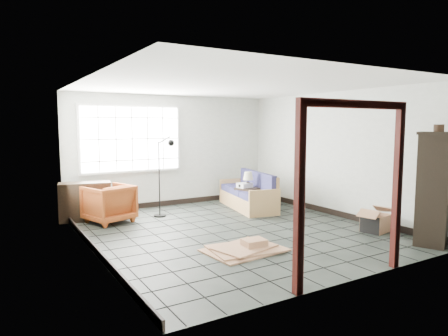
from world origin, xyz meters
TOP-DOWN VIEW (x-y plane):
  - ground at (0.00, 0.00)m, footprint 5.50×5.50m
  - room_shell at (0.00, 0.03)m, footprint 5.02×5.52m
  - window_panel at (-1.00, 2.70)m, footprint 2.32×0.08m
  - doorway_trim at (0.00, -2.70)m, footprint 1.80×0.08m
  - futon_sofa at (1.36, 1.48)m, footprint 1.07×1.99m
  - armchair at (-1.79, 1.77)m, footprint 1.00×0.96m
  - side_table at (1.22, 1.33)m, footprint 0.55×0.55m
  - table_lamp at (1.23, 1.35)m, footprint 0.23×0.23m
  - projector at (1.17, 1.41)m, footprint 0.34×0.28m
  - floor_lamp at (-0.62, 1.72)m, footprint 0.48×0.30m
  - console_shelf at (-2.15, 2.18)m, footprint 1.04×0.57m
  - tall_shelf at (2.15, -2.40)m, footprint 0.54×0.60m
  - pot at (2.23, -2.39)m, footprint 0.15×0.15m
  - open_box at (2.15, -1.37)m, footprint 0.81×0.50m
  - cardboard_pile at (-0.48, -1.11)m, footprint 1.24×0.93m

SIDE VIEW (x-z plane):
  - ground at x=0.00m, z-range 0.00..0.00m
  - cardboard_pile at x=-0.48m, z-range -0.04..0.13m
  - open_box at x=2.15m, z-range -0.06..0.37m
  - futon_sofa at x=1.36m, z-range -0.12..0.72m
  - console_shelf at x=-2.15m, z-range 0.00..0.77m
  - armchair at x=-1.79m, z-range 0.00..0.82m
  - side_table at x=1.22m, z-range 0.16..0.66m
  - projector at x=1.17m, z-range 0.50..0.61m
  - table_lamp at x=1.23m, z-range 0.57..0.93m
  - floor_lamp at x=-0.62m, z-range 0.06..1.73m
  - tall_shelf at x=2.15m, z-range 0.02..1.82m
  - doorway_trim at x=0.00m, z-range 0.28..2.48m
  - window_panel at x=-1.00m, z-range 0.84..2.36m
  - room_shell at x=0.00m, z-range 0.37..2.98m
  - pot at x=2.23m, z-range 1.80..1.92m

